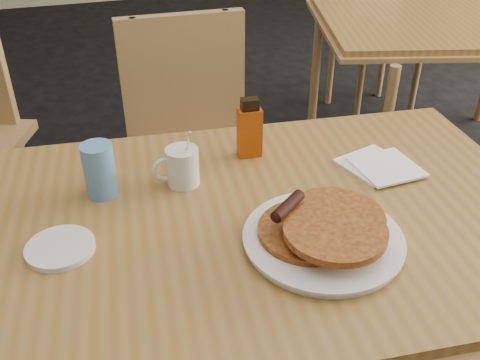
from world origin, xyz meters
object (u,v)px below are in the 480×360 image
(neighbor_table, at_px, (462,27))
(syrup_bottle, at_px, (250,130))
(chair_neighbor_far, at_px, (372,10))
(blue_tumbler, at_px, (100,170))
(main_table, at_px, (268,227))
(pancake_plate, at_px, (324,233))
(chair_main_far, at_px, (192,133))
(coffee_mug, at_px, (181,166))

(neighbor_table, xyz_separation_m, syrup_bottle, (-1.31, -0.88, 0.11))
(neighbor_table, height_order, chair_neighbor_far, chair_neighbor_far)
(neighbor_table, height_order, blue_tumbler, blue_tumbler)
(main_table, relative_size, blue_tumbler, 10.82)
(main_table, height_order, chair_neighbor_far, chair_neighbor_far)
(syrup_bottle, bearing_deg, pancake_plate, -81.30)
(pancake_plate, bearing_deg, chair_main_far, 94.52)
(coffee_mug, bearing_deg, chair_main_far, 85.95)
(chair_neighbor_far, bearing_deg, pancake_plate, -116.66)
(main_table, relative_size, pancake_plate, 4.22)
(neighbor_table, bearing_deg, coffee_mug, -147.58)
(chair_neighbor_far, relative_size, pancake_plate, 3.08)
(neighbor_table, distance_m, chair_main_far, 1.41)
(chair_neighbor_far, xyz_separation_m, blue_tumbler, (-1.67, -1.69, 0.22))
(pancake_plate, height_order, coffee_mug, coffee_mug)
(main_table, height_order, blue_tumbler, blue_tumbler)
(main_table, relative_size, neighbor_table, 0.91)
(pancake_plate, bearing_deg, syrup_bottle, 94.39)
(chair_main_far, distance_m, coffee_mug, 0.64)
(chair_neighbor_far, height_order, pancake_plate, chair_neighbor_far)
(coffee_mug, xyz_separation_m, blue_tumbler, (-0.18, 0.01, 0.02))
(neighbor_table, relative_size, coffee_mug, 10.36)
(blue_tumbler, bearing_deg, pancake_plate, -37.81)
(syrup_bottle, bearing_deg, chair_main_far, 98.92)
(neighbor_table, bearing_deg, main_table, -140.20)
(pancake_plate, distance_m, blue_tumbler, 0.51)
(main_table, xyz_separation_m, syrup_bottle, (0.04, 0.25, 0.11))
(pancake_plate, relative_size, coffee_mug, 2.24)
(syrup_bottle, bearing_deg, chair_neighbor_far, 55.90)
(main_table, bearing_deg, syrup_bottle, 81.28)
(neighbor_table, bearing_deg, blue_tumbler, -150.80)
(main_table, distance_m, blue_tumbler, 0.40)
(syrup_bottle, bearing_deg, coffee_mug, -153.18)
(syrup_bottle, height_order, blue_tumbler, syrup_bottle)
(chair_main_far, bearing_deg, main_table, -88.49)
(main_table, bearing_deg, chair_main_far, 90.16)
(main_table, height_order, syrup_bottle, syrup_bottle)
(pancake_plate, bearing_deg, chair_neighbor_far, 57.86)
(coffee_mug, relative_size, syrup_bottle, 0.92)
(chair_main_far, relative_size, chair_neighbor_far, 0.96)
(main_table, distance_m, syrup_bottle, 0.28)
(chair_main_far, height_order, pancake_plate, chair_main_far)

